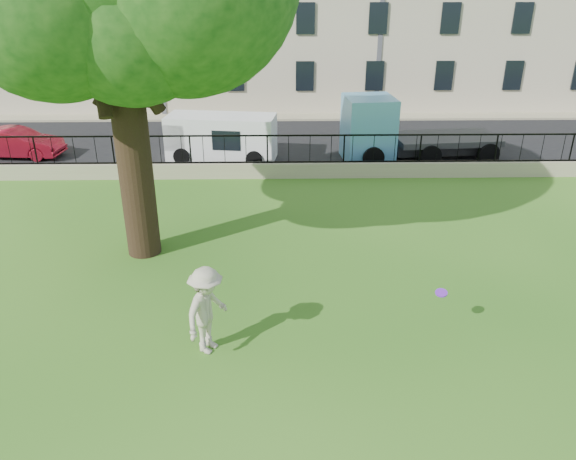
{
  "coord_description": "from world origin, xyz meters",
  "views": [
    {
      "loc": [
        0.41,
        -9.2,
        7.45
      ],
      "look_at": [
        0.65,
        3.5,
        1.59
      ],
      "focal_mm": 35.0,
      "sensor_mm": 36.0,
      "label": 1
    }
  ],
  "objects_px": {
    "red_sedan": "(17,143)",
    "blue_truck": "(419,128)",
    "man": "(207,310)",
    "white_van": "(222,138)",
    "frisbee": "(441,293)"
  },
  "relations": [
    {
      "from": "red_sedan",
      "to": "blue_truck",
      "type": "xyz_separation_m",
      "value": [
        17.5,
        -0.46,
        0.72
      ]
    },
    {
      "from": "red_sedan",
      "to": "white_van",
      "type": "relative_size",
      "value": 0.85
    },
    {
      "from": "red_sedan",
      "to": "white_van",
      "type": "xyz_separation_m",
      "value": [
        9.0,
        -0.46,
        0.32
      ]
    },
    {
      "from": "man",
      "to": "frisbee",
      "type": "distance_m",
      "value": 5.14
    },
    {
      "from": "man",
      "to": "blue_truck",
      "type": "distance_m",
      "value": 15.58
    },
    {
      "from": "blue_truck",
      "to": "red_sedan",
      "type": "bearing_deg",
      "value": 173.19
    },
    {
      "from": "red_sedan",
      "to": "blue_truck",
      "type": "height_order",
      "value": "blue_truck"
    },
    {
      "from": "man",
      "to": "blue_truck",
      "type": "relative_size",
      "value": 0.31
    },
    {
      "from": "man",
      "to": "red_sedan",
      "type": "bearing_deg",
      "value": 62.5
    },
    {
      "from": "red_sedan",
      "to": "white_van",
      "type": "distance_m",
      "value": 9.02
    },
    {
      "from": "man",
      "to": "white_van",
      "type": "distance_m",
      "value": 13.63
    },
    {
      "from": "frisbee",
      "to": "red_sedan",
      "type": "distance_m",
      "value": 20.16
    },
    {
      "from": "red_sedan",
      "to": "man",
      "type": "bearing_deg",
      "value": -140.05
    },
    {
      "from": "blue_truck",
      "to": "man",
      "type": "bearing_deg",
      "value": -124.51
    },
    {
      "from": "man",
      "to": "frisbee",
      "type": "xyz_separation_m",
      "value": [
        5.1,
        0.6,
        0.01
      ]
    }
  ]
}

